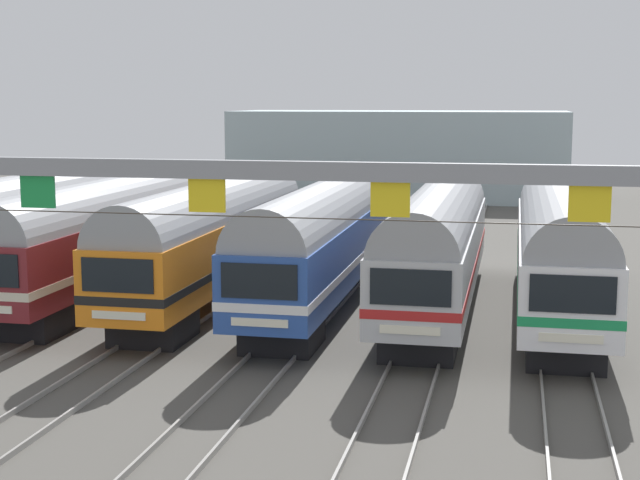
{
  "coord_description": "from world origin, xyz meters",
  "views": [
    {
      "loc": [
        9.34,
        -34.48,
        7.88
      ],
      "look_at": [
        1.9,
        0.85,
        2.43
      ],
      "focal_mm": 52.43,
      "sensor_mm": 36.0,
      "label": 1
    }
  ],
  "objects_px": {
    "commuter_train_blue": "(323,237)",
    "commuter_train_maroon": "(109,230)",
    "commuter_train_green": "(10,227)",
    "catenary_gantry": "(121,204)",
    "commuter_train_orange": "(213,234)",
    "commuter_train_white": "(559,244)",
    "commuter_train_stainless": "(438,240)"
  },
  "relations": [
    {
      "from": "commuter_train_blue",
      "to": "commuter_train_maroon",
      "type": "bearing_deg",
      "value": 179.97
    },
    {
      "from": "commuter_train_green",
      "to": "catenary_gantry",
      "type": "distance_m",
      "value": 17.57
    },
    {
      "from": "commuter_train_orange",
      "to": "commuter_train_white",
      "type": "distance_m",
      "value": 13.12
    },
    {
      "from": "commuter_train_stainless",
      "to": "commuter_train_blue",
      "type": "bearing_deg",
      "value": -179.94
    },
    {
      "from": "commuter_train_green",
      "to": "commuter_train_stainless",
      "type": "relative_size",
      "value": 1.0
    },
    {
      "from": "commuter_train_green",
      "to": "commuter_train_orange",
      "type": "height_order",
      "value": "commuter_train_orange"
    },
    {
      "from": "commuter_train_maroon",
      "to": "commuter_train_white",
      "type": "distance_m",
      "value": 17.49
    },
    {
      "from": "commuter_train_orange",
      "to": "commuter_train_blue",
      "type": "bearing_deg",
      "value": -0.06
    },
    {
      "from": "commuter_train_orange",
      "to": "commuter_train_blue",
      "type": "relative_size",
      "value": 1.0
    },
    {
      "from": "catenary_gantry",
      "to": "commuter_train_stainless",
      "type": "bearing_deg",
      "value": 64.09
    },
    {
      "from": "commuter_train_green",
      "to": "commuter_train_maroon",
      "type": "height_order",
      "value": "commuter_train_maroon"
    },
    {
      "from": "commuter_train_orange",
      "to": "commuter_train_white",
      "type": "relative_size",
      "value": 1.0
    },
    {
      "from": "commuter_train_green",
      "to": "commuter_train_orange",
      "type": "distance_m",
      "value": 8.74
    },
    {
      "from": "catenary_gantry",
      "to": "commuter_train_maroon",
      "type": "bearing_deg",
      "value": 115.91
    },
    {
      "from": "commuter_train_maroon",
      "to": "commuter_train_white",
      "type": "bearing_deg",
      "value": 0.0
    },
    {
      "from": "commuter_train_green",
      "to": "commuter_train_stainless",
      "type": "height_order",
      "value": "commuter_train_stainless"
    },
    {
      "from": "commuter_train_orange",
      "to": "commuter_train_stainless",
      "type": "distance_m",
      "value": 8.74
    },
    {
      "from": "commuter_train_green",
      "to": "commuter_train_blue",
      "type": "height_order",
      "value": "same"
    },
    {
      "from": "commuter_train_blue",
      "to": "catenary_gantry",
      "type": "bearing_deg",
      "value": -99.2
    },
    {
      "from": "commuter_train_maroon",
      "to": "commuter_train_blue",
      "type": "relative_size",
      "value": 1.0
    },
    {
      "from": "commuter_train_blue",
      "to": "commuter_train_stainless",
      "type": "height_order",
      "value": "commuter_train_stainless"
    },
    {
      "from": "commuter_train_green",
      "to": "commuter_train_orange",
      "type": "relative_size",
      "value": 1.0
    },
    {
      "from": "commuter_train_stainless",
      "to": "commuter_train_white",
      "type": "bearing_deg",
      "value": 0.0
    },
    {
      "from": "commuter_train_orange",
      "to": "commuter_train_stainless",
      "type": "bearing_deg",
      "value": 0.0
    },
    {
      "from": "commuter_train_white",
      "to": "commuter_train_stainless",
      "type": "bearing_deg",
      "value": 180.0
    },
    {
      "from": "commuter_train_orange",
      "to": "commuter_train_white",
      "type": "xyz_separation_m",
      "value": [
        13.12,
        0.0,
        0.0
      ]
    },
    {
      "from": "commuter_train_maroon",
      "to": "commuter_train_white",
      "type": "relative_size",
      "value": 1.0
    },
    {
      "from": "commuter_train_orange",
      "to": "catenary_gantry",
      "type": "distance_m",
      "value": 13.94
    },
    {
      "from": "commuter_train_maroon",
      "to": "commuter_train_orange",
      "type": "relative_size",
      "value": 1.0
    },
    {
      "from": "commuter_train_maroon",
      "to": "catenary_gantry",
      "type": "bearing_deg",
      "value": -64.09
    },
    {
      "from": "commuter_train_maroon",
      "to": "commuter_train_orange",
      "type": "bearing_deg",
      "value": 0.0
    },
    {
      "from": "commuter_train_maroon",
      "to": "catenary_gantry",
      "type": "relative_size",
      "value": 0.67
    }
  ]
}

